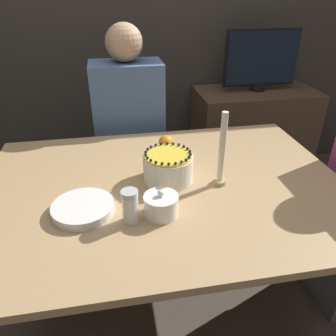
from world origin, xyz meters
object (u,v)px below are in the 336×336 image
at_px(cake, 168,167).
at_px(person_man_blue_shirt, 131,147).
at_px(candle, 221,156).
at_px(sugar_bowl, 161,205).
at_px(tv_monitor, 261,60).
at_px(sugar_shaker, 130,206).

xyz_separation_m(cake, person_man_blue_shirt, (-0.11, 0.69, -0.23)).
height_order(cake, candle, candle).
xyz_separation_m(sugar_bowl, tv_monitor, (0.94, 1.32, 0.19)).
bearing_deg(tv_monitor, candle, -119.99).
height_order(cake, sugar_shaker, cake).
xyz_separation_m(sugar_shaker, tv_monitor, (1.04, 1.34, 0.17)).
bearing_deg(tv_monitor, cake, -128.47).
height_order(cake, tv_monitor, tv_monitor).
xyz_separation_m(candle, person_man_blue_shirt, (-0.31, 0.76, -0.30)).
distance_m(cake, person_man_blue_shirt, 0.74).
bearing_deg(candle, sugar_bowl, -148.85).
height_order(sugar_shaker, tv_monitor, tv_monitor).
relative_size(cake, person_man_blue_shirt, 0.16).
bearing_deg(sugar_bowl, person_man_blue_shirt, 92.73).
distance_m(cake, candle, 0.22).
distance_m(cake, tv_monitor, 1.41).
bearing_deg(person_man_blue_shirt, cake, 98.99).
xyz_separation_m(sugar_shaker, person_man_blue_shirt, (0.06, 0.94, -0.23)).
distance_m(sugar_shaker, candle, 0.42).
distance_m(candle, person_man_blue_shirt, 0.87).
relative_size(sugar_shaker, tv_monitor, 0.23).
distance_m(candle, tv_monitor, 1.35).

